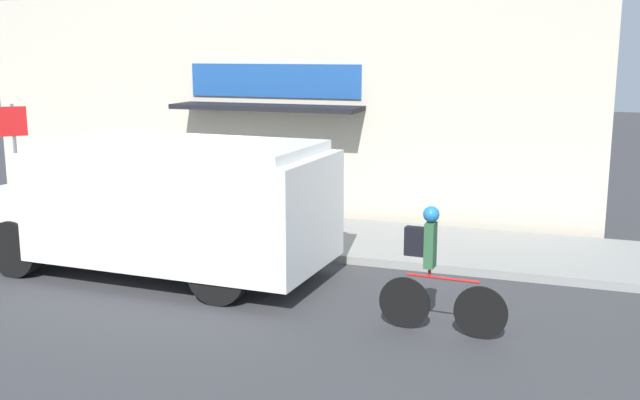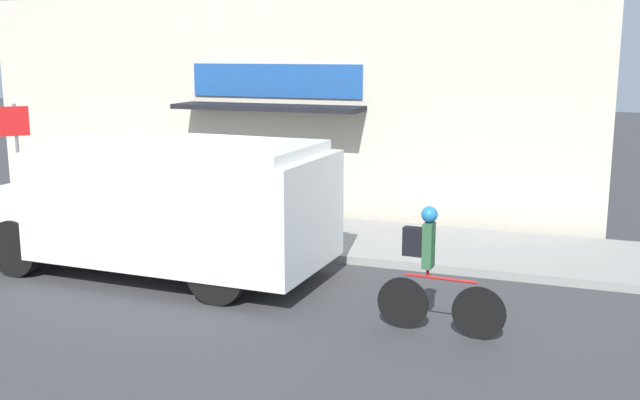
{
  "view_description": "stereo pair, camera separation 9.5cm",
  "coord_description": "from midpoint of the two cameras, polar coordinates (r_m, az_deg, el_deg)",
  "views": [
    {
      "loc": [
        6.48,
        -11.41,
        3.49
      ],
      "look_at": [
        2.45,
        -0.2,
        1.1
      ],
      "focal_mm": 42.0,
      "sensor_mm": 36.0,
      "label": 1
    },
    {
      "loc": [
        6.57,
        -11.38,
        3.49
      ],
      "look_at": [
        2.45,
        -0.2,
        1.1
      ],
      "focal_mm": 42.0,
      "sensor_mm": 36.0,
      "label": 2
    }
  ],
  "objects": [
    {
      "name": "sidewalk",
      "position": [
        14.73,
        -6.66,
        -2.17
      ],
      "size": [
        28.0,
        2.72,
        0.14
      ],
      "color": "gray",
      "rests_on": "ground_plane"
    },
    {
      "name": "storefront",
      "position": [
        15.92,
        -3.99,
        7.11
      ],
      "size": [
        13.77,
        1.09,
        4.63
      ],
      "color": "beige",
      "rests_on": "ground_plane"
    },
    {
      "name": "cyclist",
      "position": [
        9.44,
        8.8,
        -5.5
      ],
      "size": [
        1.63,
        0.21,
        1.62
      ],
      "rotation": [
        0.0,
        0.0,
        -0.05
      ],
      "color": "black",
      "rests_on": "ground_plane"
    },
    {
      "name": "school_bus",
      "position": [
        11.95,
        -11.69,
        -0.29
      ],
      "size": [
        5.88,
        2.81,
        2.13
      ],
      "rotation": [
        0.0,
        0.0,
        -0.03
      ],
      "color": "white",
      "rests_on": "ground_plane"
    },
    {
      "name": "ground_plane",
      "position": [
        13.58,
        -9.25,
        -3.69
      ],
      "size": [
        70.0,
        70.0,
        0.0
      ],
      "primitive_type": "plane",
      "color": "#38383A"
    },
    {
      "name": "stop_sign_post",
      "position": [
        16.51,
        -22.0,
        4.2
      ],
      "size": [
        0.45,
        0.45,
        2.29
      ],
      "color": "slate",
      "rests_on": "sidewalk"
    }
  ]
}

